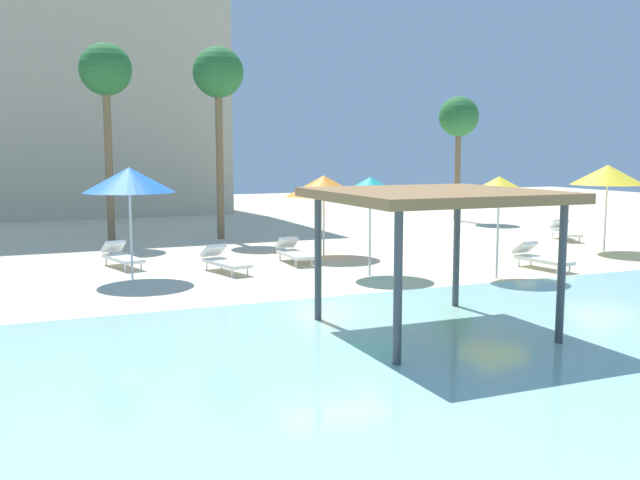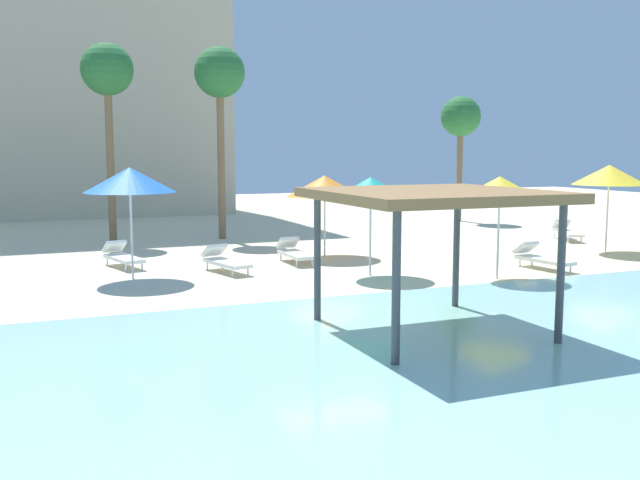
# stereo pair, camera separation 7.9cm
# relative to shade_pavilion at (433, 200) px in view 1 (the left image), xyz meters

# --- Properties ---
(ground_plane) EXTENTS (80.00, 80.00, 0.00)m
(ground_plane) POSITION_rel_shade_pavilion_xyz_m (-0.77, 2.06, -2.49)
(ground_plane) COLOR beige
(lagoon_water) EXTENTS (44.00, 13.50, 0.04)m
(lagoon_water) POSITION_rel_shade_pavilion_xyz_m (-0.77, -3.19, -2.47)
(lagoon_water) COLOR #99D1C6
(lagoon_water) RESTS_ON ground
(shade_pavilion) EXTENTS (3.93, 3.93, 2.67)m
(shade_pavilion) POSITION_rel_shade_pavilion_xyz_m (0.00, 0.00, 0.00)
(shade_pavilion) COLOR #42474C
(shade_pavilion) RESTS_ON ground
(beach_umbrella_teal_0) EXTENTS (2.04, 2.04, 2.68)m
(beach_umbrella_teal_0) POSITION_rel_shade_pavilion_xyz_m (1.71, 5.92, -0.09)
(beach_umbrella_teal_0) COLOR silver
(beach_umbrella_teal_0) RESTS_ON ground
(beach_umbrella_blue_1) EXTENTS (2.38, 2.38, 2.95)m
(beach_umbrella_blue_1) POSITION_rel_shade_pavilion_xyz_m (-4.34, 7.85, 0.13)
(beach_umbrella_blue_1) COLOR silver
(beach_umbrella_blue_1) RESTS_ON ground
(beach_umbrella_yellow_3) EXTENTS (1.98, 1.98, 2.71)m
(beach_umbrella_yellow_3) POSITION_rel_shade_pavilion_xyz_m (4.64, 4.23, -0.06)
(beach_umbrella_yellow_3) COLOR silver
(beach_umbrella_yellow_3) RESTS_ON ground
(beach_umbrella_orange_4) EXTENTS (2.44, 2.44, 2.60)m
(beach_umbrella_orange_4) POSITION_rel_shade_pavilion_xyz_m (1.95, 9.67, -0.23)
(beach_umbrella_orange_4) COLOR silver
(beach_umbrella_orange_4) RESTS_ON ground
(beach_umbrella_yellow_6) EXTENTS (2.39, 2.39, 2.91)m
(beach_umbrella_yellow_6) POSITION_rel_shade_pavilion_xyz_m (11.10, 6.99, 0.09)
(beach_umbrella_yellow_6) COLOR silver
(beach_umbrella_yellow_6) RESTS_ON ground
(lounge_chair_0) EXTENTS (0.62, 1.90, 0.74)m
(lounge_chair_0) POSITION_rel_shade_pavilion_xyz_m (0.59, 8.82, -2.16)
(lounge_chair_0) COLOR white
(lounge_chair_0) RESTS_ON ground
(lounge_chair_1) EXTENTS (0.83, 1.96, 0.74)m
(lounge_chair_1) POSITION_rel_shade_pavilion_xyz_m (6.75, 5.04, -2.16)
(lounge_chair_1) COLOR white
(lounge_chair_1) RESTS_ON ground
(lounge_chair_2) EXTENTS (1.24, 1.98, 0.74)m
(lounge_chair_2) POSITION_rel_shade_pavilion_xyz_m (12.07, 10.00, -2.16)
(lounge_chair_2) COLOR white
(lounge_chair_2) RESTS_ON ground
(lounge_chair_3) EXTENTS (1.05, 1.99, 0.74)m
(lounge_chair_3) POSITION_rel_shade_pavilion_xyz_m (-4.35, 10.00, -2.16)
(lounge_chair_3) COLOR white
(lounge_chair_3) RESTS_ON ground
(lounge_chair_4) EXTENTS (1.05, 1.99, 0.74)m
(lounge_chair_4) POSITION_rel_shade_pavilion_xyz_m (-1.81, 8.01, -2.16)
(lounge_chair_4) COLOR white
(lounge_chair_4) RESTS_ON ground
(palm_tree_0) EXTENTS (1.90, 1.90, 5.94)m
(palm_tree_0) POSITION_rel_shade_pavilion_xyz_m (12.46, 17.87, 2.37)
(palm_tree_0) COLOR brown
(palm_tree_0) RESTS_ON ground
(palm_tree_1) EXTENTS (1.90, 1.90, 7.27)m
(palm_tree_1) POSITION_rel_shade_pavilion_xyz_m (-3.90, 16.19, 3.62)
(palm_tree_1) COLOR brown
(palm_tree_1) RESTS_ON ground
(palm_tree_3) EXTENTS (1.90, 1.90, 7.25)m
(palm_tree_3) POSITION_rel_shade_pavilion_xyz_m (0.08, 15.37, 3.60)
(palm_tree_3) COLOR brown
(palm_tree_3) RESTS_ON ground
(hotel_block_0) EXTENTS (22.01, 9.70, 21.06)m
(hotel_block_0) POSITION_rel_shade_pavilion_xyz_m (-7.51, 30.34, 8.04)
(hotel_block_0) COLOR beige
(hotel_block_0) RESTS_ON ground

